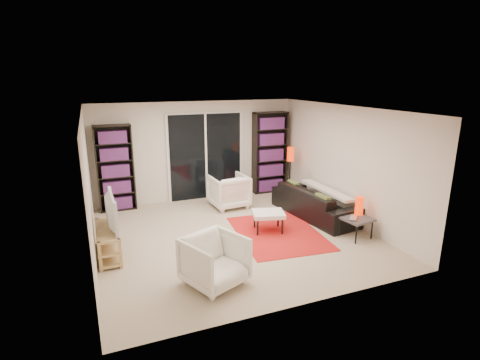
% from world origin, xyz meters
% --- Properties ---
extents(floor, '(5.00, 5.00, 0.00)m').
position_xyz_m(floor, '(0.00, 0.00, 0.00)').
color(floor, '#C3AF98').
rests_on(floor, ground).
extents(wall_back, '(5.00, 0.02, 2.40)m').
position_xyz_m(wall_back, '(0.00, 2.50, 1.20)').
color(wall_back, silver).
rests_on(wall_back, ground).
extents(wall_front, '(5.00, 0.02, 2.40)m').
position_xyz_m(wall_front, '(0.00, -2.50, 1.20)').
color(wall_front, silver).
rests_on(wall_front, ground).
extents(wall_left, '(0.02, 5.00, 2.40)m').
position_xyz_m(wall_left, '(-2.50, 0.00, 1.20)').
color(wall_left, silver).
rests_on(wall_left, ground).
extents(wall_right, '(0.02, 5.00, 2.40)m').
position_xyz_m(wall_right, '(2.50, 0.00, 1.20)').
color(wall_right, silver).
rests_on(wall_right, ground).
extents(ceiling, '(5.00, 5.00, 0.02)m').
position_xyz_m(ceiling, '(0.00, 0.00, 2.40)').
color(ceiling, white).
rests_on(ceiling, wall_back).
extents(sliding_door, '(1.92, 0.08, 2.16)m').
position_xyz_m(sliding_door, '(0.20, 2.46, 1.05)').
color(sliding_door, white).
rests_on(sliding_door, ground).
extents(bookshelf_left, '(0.80, 0.30, 1.95)m').
position_xyz_m(bookshelf_left, '(-1.95, 2.33, 0.98)').
color(bookshelf_left, black).
rests_on(bookshelf_left, ground).
extents(bookshelf_right, '(0.90, 0.30, 2.10)m').
position_xyz_m(bookshelf_right, '(1.90, 2.33, 1.05)').
color(bookshelf_right, black).
rests_on(bookshelf_right, ground).
extents(tv_stand, '(0.36, 1.13, 0.50)m').
position_xyz_m(tv_stand, '(-2.29, -0.02, 0.26)').
color(tv_stand, '#D8B777').
rests_on(tv_stand, floor).
extents(tv, '(0.16, 1.02, 0.59)m').
position_xyz_m(tv, '(-2.27, -0.02, 0.79)').
color(tv, black).
rests_on(tv, tv_stand).
extents(rug, '(1.76, 2.25, 0.01)m').
position_xyz_m(rug, '(0.83, -0.24, 0.01)').
color(rug, red).
rests_on(rug, floor).
extents(sofa, '(1.09, 2.26, 0.64)m').
position_xyz_m(sofa, '(2.02, 0.31, 0.32)').
color(sofa, black).
rests_on(sofa, floor).
extents(armchair_back, '(0.87, 0.89, 0.76)m').
position_xyz_m(armchair_back, '(0.48, 1.59, 0.38)').
color(armchair_back, white).
rests_on(armchair_back, floor).
extents(armchair_front, '(1.04, 1.06, 0.74)m').
position_xyz_m(armchair_front, '(-0.89, -1.56, 0.37)').
color(armchair_front, white).
rests_on(armchair_front, floor).
extents(ottoman, '(0.71, 0.64, 0.40)m').
position_xyz_m(ottoman, '(0.70, -0.08, 0.35)').
color(ottoman, white).
rests_on(ottoman, floor).
extents(side_table, '(0.59, 0.59, 0.40)m').
position_xyz_m(side_table, '(2.11, -0.97, 0.36)').
color(side_table, '#404044').
rests_on(side_table, floor).
extents(laptop, '(0.35, 0.35, 0.02)m').
position_xyz_m(laptop, '(2.05, -1.01, 0.41)').
color(laptop, silver).
rests_on(laptop, side_table).
extents(table_lamp, '(0.16, 0.16, 0.35)m').
position_xyz_m(table_lamp, '(2.25, -0.84, 0.58)').
color(table_lamp, red).
rests_on(table_lamp, side_table).
extents(floor_lamp, '(0.19, 0.19, 1.28)m').
position_xyz_m(floor_lamp, '(2.17, 1.73, 0.96)').
color(floor_lamp, black).
rests_on(floor_lamp, floor).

